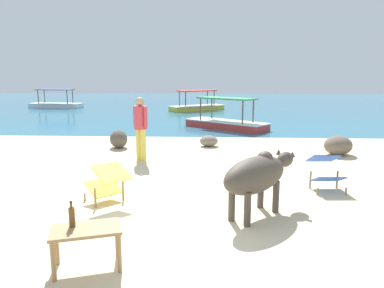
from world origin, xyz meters
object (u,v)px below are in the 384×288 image
deck_chair_far (326,170)px  boat_white (56,104)px  low_bench_table (86,235)px  bottle (72,216)px  boat_red (226,122)px  cow (257,175)px  boat_yellow (197,106)px  person_standing (140,124)px  deck_chair_near (108,181)px

deck_chair_far → boat_white: boat_white is taller
low_bench_table → bottle: bottle is taller
boat_red → cow: bearing=-50.9°
deck_chair_far → boat_white: size_ratio=0.21×
cow → boat_yellow: bearing=46.7°
boat_white → boat_red: 14.94m
person_standing → boat_red: 6.58m
bottle → deck_chair_near: 2.07m
deck_chair_far → person_standing: person_standing is taller
deck_chair_near → boat_white: bearing=-18.2°
deck_chair_far → boat_red: boat_red is taller
boat_yellow → boat_white: same height
deck_chair_near → boat_red: 9.50m
cow → boat_yellow: 17.73m
cow → boat_yellow: boat_yellow is taller
bottle → boat_yellow: size_ratio=0.08×
low_bench_table → boat_red: 11.45m
bottle → boat_white: (-9.30, 20.78, -0.35)m
person_standing → boat_yellow: size_ratio=0.44×
deck_chair_near → low_bench_table: bearing=145.9°
boat_red → deck_chair_far: bearing=-40.6°
low_bench_table → boat_white: size_ratio=0.23×
low_bench_table → boat_yellow: bearing=70.3°
deck_chair_far → boat_yellow: bearing=-172.6°
cow → deck_chair_far: cow is taller
low_bench_table → boat_white: (-9.46, 20.81, -0.15)m
low_bench_table → boat_yellow: (0.51, 19.31, -0.15)m
boat_red → person_standing: bearing=-73.0°
deck_chair_near → boat_yellow: size_ratio=0.25×
boat_white → deck_chair_far: bearing=132.6°
cow → bottle: bearing=167.3°
cow → deck_chair_near: cow is taller
cow → deck_chair_near: size_ratio=1.69×
deck_chair_near → boat_white: 20.83m
deck_chair_near → person_standing: size_ratio=0.57×
deck_chair_near → boat_red: size_ratio=0.26×
cow → low_bench_table: (-2.09, -1.66, -0.26)m
boat_yellow → boat_white: 10.08m
boat_white → person_standing: bearing=126.5°
deck_chair_near → boat_red: (2.40, 9.19, -0.13)m
low_bench_table → boat_white: boat_white is taller
cow → boat_yellow: (-1.58, 17.65, -0.40)m
deck_chair_far → boat_white: bearing=-147.0°
cow → deck_chair_far: 2.05m
low_bench_table → deck_chair_near: bearing=81.7°
person_standing → boat_white: bearing=-109.4°
bottle → deck_chair_far: (3.73, 3.01, -0.21)m
deck_chair_far → cow: bearing=-50.1°
deck_chair_near → cow: bearing=-143.9°
cow → boat_white: 22.37m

